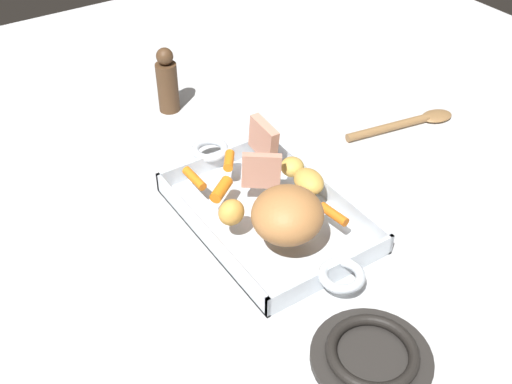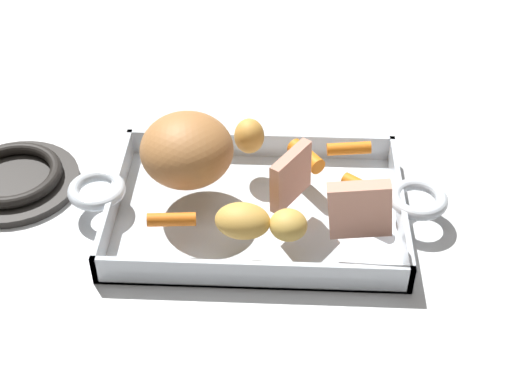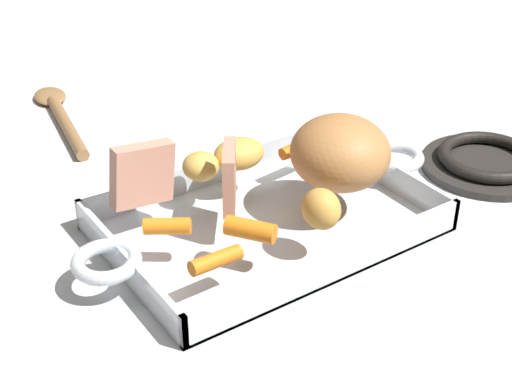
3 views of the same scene
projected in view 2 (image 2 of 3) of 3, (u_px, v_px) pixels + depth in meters
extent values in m
plane|color=silver|center=(256.00, 216.00, 0.91)|extent=(2.08, 2.08, 0.00)
cube|color=silver|center=(256.00, 214.00, 0.90)|extent=(0.35, 0.24, 0.01)
cube|color=silver|center=(260.00, 146.00, 0.98)|extent=(0.35, 0.01, 0.04)
cube|color=silver|center=(252.00, 275.00, 0.81)|extent=(0.35, 0.01, 0.04)
cube|color=silver|center=(400.00, 208.00, 0.89)|extent=(0.01, 0.24, 0.04)
cube|color=silver|center=(115.00, 200.00, 0.90)|extent=(0.01, 0.24, 0.04)
torus|color=silver|center=(418.00, 199.00, 0.88)|extent=(0.07, 0.07, 0.01)
torus|color=silver|center=(97.00, 190.00, 0.89)|extent=(0.07, 0.07, 0.01)
ellipsoid|color=#B17440|center=(187.00, 150.00, 0.87)|extent=(0.13, 0.13, 0.08)
cube|color=tan|center=(291.00, 176.00, 0.85)|extent=(0.05, 0.06, 0.07)
cube|color=tan|center=(360.00, 210.00, 0.80)|extent=(0.07, 0.02, 0.07)
cylinder|color=orange|center=(349.00, 149.00, 0.93)|extent=(0.06, 0.02, 0.02)
cylinder|color=orange|center=(172.00, 220.00, 0.83)|extent=(0.06, 0.02, 0.02)
cylinder|color=orange|center=(361.00, 186.00, 0.87)|extent=(0.05, 0.04, 0.02)
cylinder|color=orange|center=(306.00, 156.00, 0.91)|extent=(0.05, 0.05, 0.02)
ellipsoid|color=gold|center=(243.00, 221.00, 0.81)|extent=(0.07, 0.05, 0.04)
ellipsoid|color=gold|center=(249.00, 136.00, 0.93)|extent=(0.04, 0.05, 0.04)
ellipsoid|color=gold|center=(288.00, 225.00, 0.81)|extent=(0.05, 0.05, 0.03)
cylinder|color=#282623|center=(14.00, 182.00, 0.95)|extent=(0.16, 0.16, 0.01)
torus|color=black|center=(12.00, 174.00, 0.94)|extent=(0.12, 0.12, 0.02)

